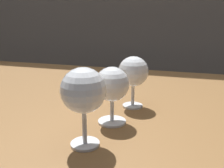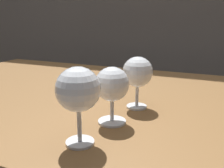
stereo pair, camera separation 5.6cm
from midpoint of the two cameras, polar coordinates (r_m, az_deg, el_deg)
dining_table at (r=0.83m, az=-0.19°, el=-8.16°), size 1.54×0.86×0.77m
wine_glass_white at (r=0.46m, az=-4.50°, el=-1.62°), size 0.09×0.09×0.15m
wine_glass_cabernet at (r=0.56m, az=2.86°, el=-0.42°), size 0.08×0.08×0.13m
wine_glass_port at (r=0.66m, az=8.41°, el=2.51°), size 0.08×0.08×0.14m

